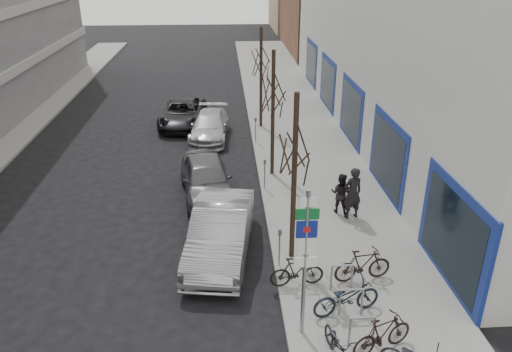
{
  "coord_description": "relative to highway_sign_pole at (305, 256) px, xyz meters",
  "views": [
    {
      "loc": [
        0.57,
        -9.89,
        9.06
      ],
      "look_at": [
        1.61,
        5.67,
        2.0
      ],
      "focal_mm": 35.0,
      "sensor_mm": 36.0,
      "label": 1
    }
  ],
  "objects": [
    {
      "name": "meter_mid",
      "position": [
        -0.25,
        8.51,
        -1.54
      ],
      "size": [
        0.1,
        0.08,
        1.27
      ],
      "color": "gray",
      "rests_on": "sidewalk_east"
    },
    {
      "name": "tree_far",
      "position": [
        0.2,
        16.51,
        1.65
      ],
      "size": [
        1.8,
        1.8,
        5.5
      ],
      "color": "black",
      "rests_on": "ground"
    },
    {
      "name": "brick_building_far",
      "position": [
        10.6,
        40.01,
        1.54
      ],
      "size": [
        12.0,
        14.0,
        8.0
      ],
      "primitive_type": "cube",
      "color": "brown",
      "rests_on": "ground"
    },
    {
      "name": "sidewalk_east",
      "position": [
        2.1,
        10.01,
        -2.38
      ],
      "size": [
        5.0,
        70.0,
        0.15
      ],
      "primitive_type": "cube",
      "color": "slate",
      "rests_on": "ground"
    },
    {
      "name": "pedestrian_near",
      "position": [
        2.7,
        5.88,
        -1.33
      ],
      "size": [
        0.82,
        0.65,
        1.96
      ],
      "primitive_type": "imported",
      "rotation": [
        0.0,
        0.0,
        3.41
      ],
      "color": "black",
      "rests_on": "sidewalk_east"
    },
    {
      "name": "highway_sign_pole",
      "position": [
        0.0,
        0.0,
        0.0
      ],
      "size": [
        0.55,
        0.1,
        4.2
      ],
      "color": "gray",
      "rests_on": "ground"
    },
    {
      "name": "pedestrian_far",
      "position": [
        2.37,
        6.32,
        -1.52
      ],
      "size": [
        0.69,
        0.62,
        1.57
      ],
      "primitive_type": "imported",
      "rotation": [
        0.0,
        0.0,
        2.65
      ],
      "color": "black",
      "rests_on": "sidewalk_east"
    },
    {
      "name": "bike_rack",
      "position": [
        1.4,
        0.61,
        -1.8
      ],
      "size": [
        0.66,
        2.26,
        0.83
      ],
      "color": "gray",
      "rests_on": "sidewalk_east"
    },
    {
      "name": "lane_car",
      "position": [
        -4.16,
        17.45,
        -1.77
      ],
      "size": [
        2.66,
        5.13,
        1.38
      ],
      "primitive_type": "imported",
      "rotation": [
        0.0,
        0.0,
        -0.08
      ],
      "color": "black",
      "rests_on": "ground"
    },
    {
      "name": "bike_mid_curb",
      "position": [
        1.29,
        0.69,
        -1.72
      ],
      "size": [
        2.01,
        1.04,
        1.18
      ],
      "primitive_type": "imported",
      "rotation": [
        0.0,
        0.0,
        1.82
      ],
      "color": "black",
      "rests_on": "sidewalk_east"
    },
    {
      "name": "bike_near_left",
      "position": [
        0.7,
        -0.93,
        -1.84
      ],
      "size": [
        0.72,
        1.6,
        0.94
      ],
      "primitive_type": "imported",
      "rotation": [
        0.0,
        0.0,
        0.17
      ],
      "color": "black",
      "rests_on": "sidewalk_east"
    },
    {
      "name": "bike_far_inner",
      "position": [
        2.1,
        2.1,
        -1.77
      ],
      "size": [
        1.82,
        0.79,
        1.07
      ],
      "primitive_type": "imported",
      "rotation": [
        0.0,
        0.0,
        1.73
      ],
      "color": "black",
      "rests_on": "sidewalk_east"
    },
    {
      "name": "meter_back",
      "position": [
        -0.25,
        14.01,
        -1.54
      ],
      "size": [
        0.1,
        0.08,
        1.27
      ],
      "color": "gray",
      "rests_on": "sidewalk_east"
    },
    {
      "name": "bike_near_right",
      "position": [
        1.82,
        -0.78,
        -1.78
      ],
      "size": [
        1.8,
        1.13,
        1.05
      ],
      "primitive_type": "imported",
      "rotation": [
        0.0,
        0.0,
        1.95
      ],
      "color": "black",
      "rests_on": "sidewalk_east"
    },
    {
      "name": "tree_mid",
      "position": [
        0.2,
        10.01,
        1.65
      ],
      "size": [
        1.8,
        1.8,
        5.5
      ],
      "color": "black",
      "rests_on": "ground"
    },
    {
      "name": "parked_car_front",
      "position": [
        -2.05,
        3.98,
        -1.62
      ],
      "size": [
        2.46,
        5.27,
        1.67
      ],
      "primitive_type": "imported",
      "rotation": [
        0.0,
        0.0,
        -0.14
      ],
      "color": "#9D9DA2",
      "rests_on": "ground"
    },
    {
      "name": "ground",
      "position": [
        -2.4,
        0.01,
        -2.46
      ],
      "size": [
        120.0,
        120.0,
        0.0
      ],
      "primitive_type": "plane",
      "color": "black",
      "rests_on": "ground"
    },
    {
      "name": "parked_car_mid",
      "position": [
        -2.6,
        8.24,
        -1.66
      ],
      "size": [
        2.52,
        4.92,
        1.6
      ],
      "primitive_type": "imported",
      "rotation": [
        0.0,
        0.0,
        0.14
      ],
      "color": "#505056",
      "rests_on": "ground"
    },
    {
      "name": "tree_near",
      "position": [
        0.2,
        3.51,
        1.65
      ],
      "size": [
        1.8,
        1.8,
        5.5
      ],
      "color": "black",
      "rests_on": "ground"
    },
    {
      "name": "parked_car_back",
      "position": [
        -2.6,
        15.09,
        -1.79
      ],
      "size": [
        2.26,
        4.77,
        1.34
      ],
      "primitive_type": "imported",
      "rotation": [
        0.0,
        0.0,
        -0.08
      ],
      "color": "#ACADB2",
      "rests_on": "ground"
    },
    {
      "name": "bike_mid_inner",
      "position": [
        0.14,
        1.96,
        -1.82
      ],
      "size": [
        1.64,
        0.61,
        0.97
      ],
      "primitive_type": "imported",
      "rotation": [
        0.0,
        0.0,
        1.65
      ],
      "color": "black",
      "rests_on": "sidewalk_east"
    },
    {
      "name": "meter_front",
      "position": [
        -0.25,
        3.01,
        -1.54
      ],
      "size": [
        0.1,
        0.08,
        1.27
      ],
      "color": "gray",
      "rests_on": "sidewalk_east"
    }
  ]
}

